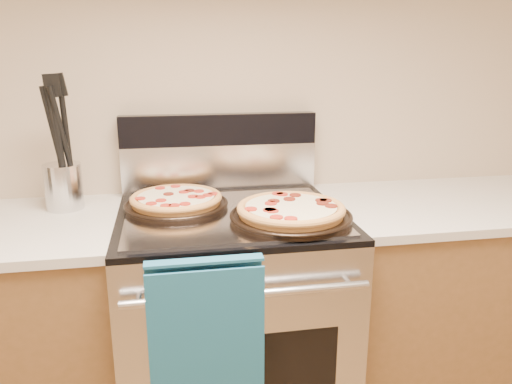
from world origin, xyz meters
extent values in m
plane|color=#C4A98D|center=(0.00, 2.00, 1.35)|extent=(4.00, 0.00, 4.00)
cube|color=#B7B7BC|center=(0.00, 1.65, 0.45)|extent=(0.76, 0.68, 0.90)
cube|color=black|center=(0.00, 1.65, 0.91)|extent=(0.76, 0.68, 0.02)
cube|color=silver|center=(0.00, 1.96, 1.01)|extent=(0.76, 0.06, 0.18)
cube|color=black|center=(0.00, 1.96, 1.16)|extent=(0.76, 0.06, 0.12)
cylinder|color=silver|center=(0.00, 1.27, 0.80)|extent=(0.70, 0.03, 0.03)
cube|color=gray|center=(0.00, 1.62, 0.92)|extent=(0.70, 0.55, 0.01)
cube|color=brown|center=(0.88, 1.68, 0.44)|extent=(1.00, 0.62, 0.88)
cube|color=beige|center=(0.88, 1.68, 0.90)|extent=(1.02, 0.64, 0.03)
cylinder|color=silver|center=(-0.57, 1.83, 0.99)|extent=(0.16, 0.16, 0.16)
camera|label=1|loc=(-0.21, 0.04, 1.45)|focal=35.00mm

